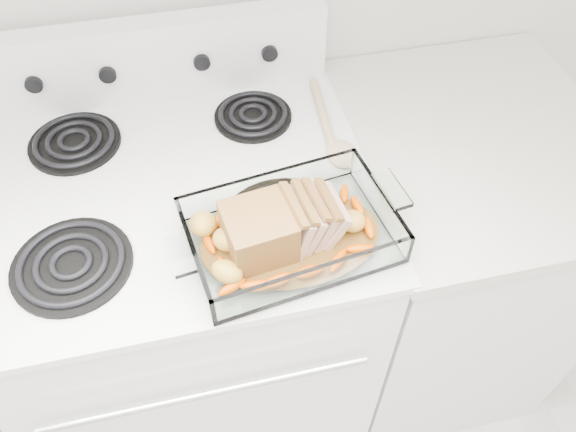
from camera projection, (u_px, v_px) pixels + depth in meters
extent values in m
cube|color=white|center=(202.00, 308.00, 1.47)|extent=(0.76, 0.65, 0.92)
cube|color=black|center=(220.00, 427.00, 1.28)|extent=(0.65, 0.02, 0.55)
cylinder|color=silver|center=(208.00, 393.00, 1.03)|extent=(0.61, 0.02, 0.02)
cube|color=white|center=(174.00, 187.00, 1.11)|extent=(0.78, 0.67, 0.02)
cube|color=white|center=(154.00, 59.00, 1.22)|extent=(0.76, 0.06, 0.18)
cylinder|color=black|center=(72.00, 265.00, 0.97)|extent=(0.21, 0.21, 0.01)
cylinder|color=black|center=(285.00, 227.00, 1.03)|extent=(0.25, 0.25, 0.01)
cylinder|color=black|center=(75.00, 143.00, 1.18)|extent=(0.19, 0.19, 0.01)
cylinder|color=black|center=(253.00, 117.00, 1.23)|extent=(0.17, 0.17, 0.01)
cylinder|color=black|center=(34.00, 83.00, 1.17)|extent=(0.04, 0.02, 0.04)
cylinder|color=black|center=(108.00, 74.00, 1.19)|extent=(0.04, 0.02, 0.04)
cylinder|color=black|center=(202.00, 61.00, 1.22)|extent=(0.04, 0.02, 0.04)
cylinder|color=black|center=(269.00, 52.00, 1.24)|extent=(0.04, 0.02, 0.04)
cube|color=silver|center=(438.00, 264.00, 1.57)|extent=(0.55, 0.65, 0.90)
cube|color=beige|center=(482.00, 140.00, 1.22)|extent=(0.58, 0.68, 0.03)
cube|color=white|center=(291.00, 240.00, 1.00)|extent=(0.35, 0.23, 0.01)
cube|color=white|center=(306.00, 281.00, 0.90)|extent=(0.35, 0.01, 0.06)
cube|color=white|center=(277.00, 183.00, 1.04)|extent=(0.35, 0.01, 0.06)
cube|color=white|center=(192.00, 246.00, 0.95)|extent=(0.01, 0.23, 0.06)
cube|color=white|center=(385.00, 211.00, 1.00)|extent=(0.01, 0.23, 0.06)
cylinder|color=brown|center=(291.00, 238.00, 0.99)|extent=(0.20, 0.20, 0.00)
cube|color=brown|center=(257.00, 229.00, 0.95)|extent=(0.11, 0.11, 0.09)
cube|color=tan|center=(294.00, 223.00, 0.96)|extent=(0.04, 0.11, 0.08)
cube|color=tan|center=(305.00, 222.00, 0.97)|extent=(0.04, 0.10, 0.08)
cube|color=tan|center=(317.00, 220.00, 0.97)|extent=(0.05, 0.10, 0.08)
cube|color=tan|center=(329.00, 219.00, 0.98)|extent=(0.05, 0.10, 0.07)
ellipsoid|color=#D13B00|center=(225.00, 281.00, 0.93)|extent=(0.05, 0.02, 0.02)
ellipsoid|color=#D13B00|center=(356.00, 256.00, 0.96)|extent=(0.05, 0.02, 0.02)
ellipsoid|color=#D13B00|center=(361.00, 215.00, 1.02)|extent=(0.05, 0.02, 0.02)
ellipsoid|color=#D13B00|center=(211.00, 234.00, 0.99)|extent=(0.05, 0.02, 0.02)
ellipsoid|color=#BC9032|center=(208.00, 216.00, 1.00)|extent=(0.05, 0.05, 0.04)
ellipsoid|color=#BC9032|center=(291.00, 198.00, 1.03)|extent=(0.05, 0.05, 0.04)
ellipsoid|color=#BC9032|center=(353.00, 229.00, 0.98)|extent=(0.05, 0.05, 0.04)
cylinder|color=tan|center=(322.00, 112.00, 1.23)|extent=(0.04, 0.23, 0.02)
ellipsoid|color=tan|center=(342.00, 153.00, 1.15)|extent=(0.06, 0.08, 0.02)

